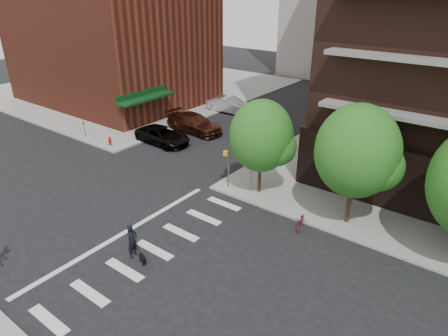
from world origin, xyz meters
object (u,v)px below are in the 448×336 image
object	(u,v)px
dog_walker	(132,241)
fire_hydrant	(110,141)
parked_car_maroon	(194,123)
parked_car_black	(163,136)
scooter	(301,221)
parked_car_silver	(230,105)

from	to	relation	value
dog_walker	fire_hydrant	bearing A→B (deg)	42.65
parked_car_maroon	parked_car_black	bearing A→B (deg)	178.90
scooter	parked_car_silver	bearing A→B (deg)	121.63
parked_car_black	parked_car_maroon	distance (m)	3.89
parked_car_black	parked_car_maroon	world-z (taller)	parked_car_maroon
fire_hydrant	parked_car_black	world-z (taller)	parked_car_black
parked_car_black	parked_car_maroon	xyz separation A→B (m)	(0.23, 3.88, 0.12)
parked_car_black	dog_walker	world-z (taller)	dog_walker
parked_car_maroon	parked_car_silver	world-z (taller)	parked_car_silver
fire_hydrant	parked_car_black	distance (m)	4.44
fire_hydrant	parked_car_black	bearing A→B (deg)	47.04
parked_car_black	parked_car_silver	xyz separation A→B (m)	(-0.72, 10.68, 0.13)
parked_car_black	parked_car_maroon	size ratio (longest dim) A/B	0.89
parked_car_maroon	parked_car_silver	size ratio (longest dim) A/B	1.13
parked_car_silver	scooter	bearing A→B (deg)	-136.75
parked_car_black	scooter	world-z (taller)	parked_car_black
parked_car_silver	fire_hydrant	bearing A→B (deg)	166.93
parked_car_black	scooter	xyz separation A→B (m)	(15.58, -4.54, -0.30)
parked_car_black	dog_walker	bearing A→B (deg)	-138.74
scooter	dog_walker	size ratio (longest dim) A/B	0.86
parked_car_silver	scooter	size ratio (longest dim) A/B	3.22
fire_hydrant	parked_car_maroon	size ratio (longest dim) A/B	0.13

